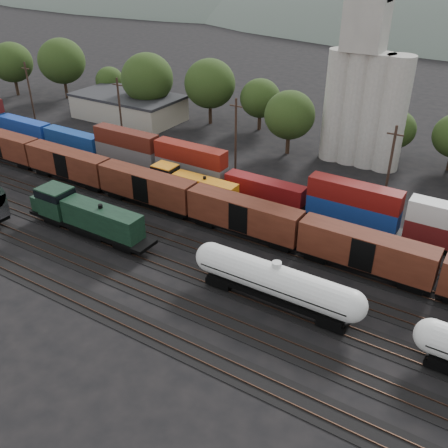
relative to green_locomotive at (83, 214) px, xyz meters
The scene contains 11 objects.
ground 19.07m from the green_locomotive, 15.38° to the left, with size 600.00×600.00×0.00m, color black.
tracks 19.06m from the green_locomotive, 15.38° to the left, with size 180.00×33.20×0.20m.
green_locomotive is the anchor object (origin of this frame).
tank_car_a 26.94m from the green_locomotive, ahead, with size 18.76×3.36×4.92m.
orange_locomotive 15.99m from the green_locomotive, 69.80° to the left, with size 16.46×2.74×4.12m.
boxcar_string 14.00m from the green_locomotive, 45.58° to the left, with size 122.80×2.90×4.20m.
container_wall 35.83m from the green_locomotive, 33.93° to the left, with size 172.61×2.60×5.80m.
grain_silo 47.04m from the green_locomotive, 62.37° to the left, with size 13.40×5.00×29.00m.
industrial_sheds 47.28m from the green_locomotive, 58.36° to the left, with size 119.38×17.26×5.10m.
tree_band 46.08m from the green_locomotive, 70.99° to the left, with size 167.28×18.78×13.58m.
utility_poles 32.72m from the green_locomotive, 56.05° to the left, with size 122.20×0.36×12.00m.
Camera 1 is at (25.80, -42.15, 32.71)m, focal length 40.00 mm.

